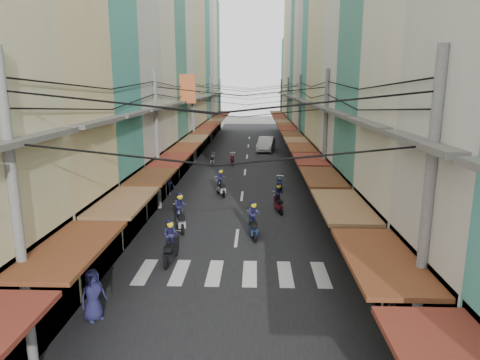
% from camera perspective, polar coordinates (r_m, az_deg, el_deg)
% --- Properties ---
extents(ground, '(160.00, 160.00, 0.00)m').
position_cam_1_polar(ground, '(22.93, -0.22, -6.03)').
color(ground, slate).
rests_on(ground, ground).
extents(road, '(10.00, 80.00, 0.02)m').
position_cam_1_polar(road, '(42.36, 0.88, 2.67)').
color(road, black).
rests_on(road, ground).
extents(sidewalk_left, '(3.00, 80.00, 0.06)m').
position_cam_1_polar(sidewalk_left, '(42.98, -7.83, 2.73)').
color(sidewalk_left, slate).
rests_on(sidewalk_left, ground).
extents(sidewalk_right, '(3.00, 80.00, 0.06)m').
position_cam_1_polar(sidewalk_right, '(42.71, 9.64, 2.60)').
color(sidewalk_right, slate).
rests_on(sidewalk_right, ground).
extents(crosswalk, '(7.55, 2.40, 0.01)m').
position_cam_1_polar(crosswalk, '(17.35, -1.05, -12.29)').
color(crosswalk, silver).
rests_on(crosswalk, ground).
extents(building_row_left, '(7.80, 67.67, 23.70)m').
position_cam_1_polar(building_row_left, '(39.35, -11.27, 15.96)').
color(building_row_left, silver).
rests_on(building_row_left, ground).
extents(building_row_right, '(7.80, 68.98, 22.59)m').
position_cam_1_polar(building_row_right, '(38.85, 13.00, 15.38)').
color(building_row_right, teal).
rests_on(building_row_right, ground).
extents(utility_poles, '(10.20, 66.13, 8.20)m').
position_cam_1_polar(utility_poles, '(36.74, 0.74, 11.47)').
color(utility_poles, gray).
rests_on(utility_poles, ground).
extents(white_car, '(5.83, 2.93, 1.97)m').
position_cam_1_polar(white_car, '(48.27, 3.48, 3.86)').
color(white_car, silver).
rests_on(white_car, ground).
extents(bicycle, '(1.51, 0.71, 1.00)m').
position_cam_1_polar(bicycle, '(24.08, 13.58, -5.47)').
color(bicycle, black).
rests_on(bicycle, ground).
extents(moving_scooters, '(6.02, 24.51, 1.98)m').
position_cam_1_polar(moving_scooters, '(25.84, -1.92, -2.59)').
color(moving_scooters, black).
rests_on(moving_scooters, ground).
extents(parked_scooters, '(12.73, 14.32, 0.99)m').
position_cam_1_polar(parked_scooters, '(19.52, 12.24, -8.27)').
color(parked_scooters, black).
rests_on(parked_scooters, ground).
extents(pedestrians, '(12.60, 24.29, 2.18)m').
position_cam_1_polar(pedestrians, '(24.72, -9.59, -2.35)').
color(pedestrians, '#271E28').
rests_on(pedestrians, ground).
extents(market_umbrella, '(2.46, 2.46, 2.60)m').
position_cam_1_polar(market_umbrella, '(21.52, 17.57, -1.53)').
color(market_umbrella, '#B2B2B7').
rests_on(market_umbrella, ground).
extents(traffic_sign, '(0.10, 0.57, 2.60)m').
position_cam_1_polar(traffic_sign, '(21.43, 13.55, -2.53)').
color(traffic_sign, gray).
rests_on(traffic_sign, ground).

